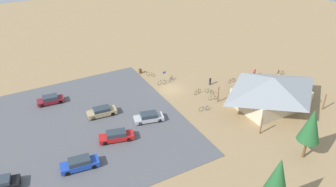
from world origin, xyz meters
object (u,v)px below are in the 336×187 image
at_px(pine_west, 311,125).
at_px(bicycle_yellow_yard_left, 150,74).
at_px(trash_bin, 140,71).
at_px(bicycle_blue_yard_center, 204,109).
at_px(bike_pavilion, 272,90).
at_px(car_maroon_back_corner, 50,100).
at_px(bicycle_purple_trailside, 171,79).
at_px(car_black_mid_lot, 0,184).
at_px(bicycle_teal_yard_right, 280,73).
at_px(visitor_near_lot, 210,81).
at_px(lot_sign, 164,75).
at_px(bicycle_green_edge_south, 209,91).
at_px(car_silver_far_end, 149,117).
at_px(bicycle_black_front_row, 286,82).
at_px(bicycle_yellow_edge_north, 213,98).
at_px(bicycle_red_lone_west, 232,81).
at_px(visitor_at_bikes, 254,72).
at_px(pine_far_east, 277,181).
at_px(bicycle_silver_lone_east, 162,83).
at_px(car_blue_near_entry, 80,164).
at_px(car_tan_second_row, 102,112).
at_px(bicycle_white_yard_front, 248,79).
at_px(car_red_aisle_side, 116,136).

relative_size(pine_west, bicycle_yellow_yard_left, 5.48).
distance_m(trash_bin, pine_west, 34.20).
bearing_deg(bicycle_blue_yard_center, bike_pavilion, 159.47).
bearing_deg(car_maroon_back_corner, bicycle_purple_trailside, 173.08).
xyz_separation_m(bicycle_purple_trailside, car_black_mid_lot, (30.57, 13.99, 0.34)).
height_order(bicycle_teal_yard_right, visitor_near_lot, visitor_near_lot).
bearing_deg(lot_sign, car_maroon_back_corner, -6.54).
relative_size(bicycle_green_edge_south, car_silver_far_end, 0.33).
distance_m(pine_west, bicycle_black_front_row, 21.14).
xyz_separation_m(bike_pavilion, bicycle_yellow_yard_left, (12.43, -19.11, -2.58)).
height_order(lot_sign, bicycle_yellow_edge_north, lot_sign).
xyz_separation_m(pine_west, car_silver_far_end, (14.10, -17.17, -4.35)).
xyz_separation_m(car_maroon_back_corner, visitor_near_lot, (-27.04, 7.46, 0.11)).
bearing_deg(bike_pavilion, bicycle_yellow_yard_left, -56.95).
bearing_deg(bicycle_red_lone_west, bicycle_black_front_row, 147.10).
height_order(bicycle_teal_yard_right, visitor_at_bikes, visitor_at_bikes).
height_order(bicycle_yellow_edge_north, car_black_mid_lot, car_black_mid_lot).
bearing_deg(bicycle_green_edge_south, pine_far_east, 67.97).
height_order(bicycle_silver_lone_east, bicycle_black_front_row, bicycle_silver_lone_east).
height_order(pine_far_east, bicycle_teal_yard_right, pine_far_east).
height_order(pine_west, bicycle_purple_trailside, pine_west).
bearing_deg(car_blue_near_entry, car_tan_second_row, -122.01).
height_order(bike_pavilion, bicycle_white_yard_front, bike_pavilion).
distance_m(bicycle_green_edge_south, bicycle_red_lone_west, 6.25).
relative_size(bicycle_blue_yard_center, car_tan_second_row, 0.38).
bearing_deg(pine_far_east, car_black_mid_lot, -37.23).
height_order(bicycle_blue_yard_center, car_red_aisle_side, car_red_aisle_side).
distance_m(trash_bin, bicycle_blue_yard_center, 17.67).
relative_size(bicycle_teal_yard_right, visitor_near_lot, 1.12).
bearing_deg(car_tan_second_row, trash_bin, -137.00).
height_order(bicycle_blue_yard_center, bicycle_red_lone_west, bicycle_blue_yard_center).
bearing_deg(lot_sign, bike_pavilion, 125.34).
xyz_separation_m(bicycle_green_edge_south, bicycle_teal_yard_right, (-16.25, 0.71, -0.00)).
xyz_separation_m(car_red_aisle_side, visitor_at_bikes, (-30.61, -5.94, 0.11)).
bearing_deg(lot_sign, bicycle_green_edge_south, 122.05).
relative_size(bicycle_green_edge_south, bicycle_red_lone_west, 0.89).
distance_m(bicycle_yellow_yard_left, car_silver_far_end, 15.25).
xyz_separation_m(bike_pavilion, lot_sign, (11.18, -15.77, -1.53)).
bearing_deg(trash_bin, bicycle_red_lone_west, 138.58).
height_order(bike_pavilion, bicycle_black_front_row, bike_pavilion).
bearing_deg(visitor_at_bikes, bicycle_blue_yard_center, 19.78).
bearing_deg(bicycle_yellow_yard_left, pine_far_east, 83.72).
bearing_deg(bicycle_silver_lone_east, bicycle_teal_yard_right, 160.81).
xyz_separation_m(bike_pavilion, car_red_aisle_side, (25.41, -3.50, -2.19)).
distance_m(car_red_aisle_side, visitor_near_lot, 22.22).
distance_m(bicycle_green_edge_south, visitor_at_bikes, 11.63).
bearing_deg(lot_sign, car_black_mid_lot, 26.04).
xyz_separation_m(bicycle_green_edge_south, visitor_at_bikes, (-11.54, -1.40, 0.47)).
height_order(lot_sign, bicycle_red_lone_west, lot_sign).
height_order(bicycle_white_yard_front, car_red_aisle_side, car_red_aisle_side).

